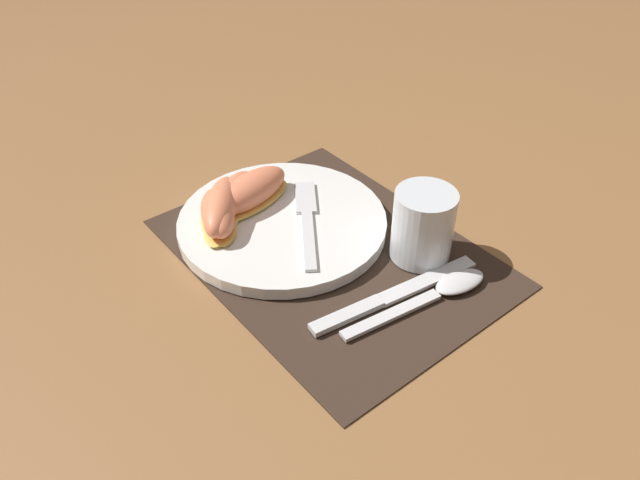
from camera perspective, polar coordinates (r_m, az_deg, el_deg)
The scene contains 11 objects.
ground_plane at distance 0.78m, azimuth 0.94°, elevation -1.20°, with size 3.00×3.00×0.00m, color olive.
placemat at distance 0.78m, azimuth 0.94°, elevation -1.09°, with size 0.41×0.31×0.00m.
plate at distance 0.81m, azimuth -3.46°, elevation 1.57°, with size 0.27×0.27×0.02m.
juice_glass at distance 0.75m, azimuth 9.36°, elevation 1.06°, with size 0.07×0.07×0.09m.
knife at distance 0.71m, azimuth 6.59°, elevation -5.08°, with size 0.05×0.22×0.01m.
spoon at distance 0.73m, azimuth 11.10°, elevation -4.53°, with size 0.05×0.20×0.01m.
fork at distance 0.80m, azimuth -1.20°, elevation 2.16°, with size 0.16×0.12×0.00m.
citrus_wedge_0 at distance 0.82m, azimuth -6.45°, elevation 4.38°, with size 0.08×0.14×0.04m.
citrus_wedge_1 at distance 0.82m, azimuth -8.13°, elevation 3.98°, with size 0.09×0.11×0.04m.
citrus_wedge_2 at distance 0.80m, azimuth -9.01°, elevation 2.90°, with size 0.12×0.11×0.04m.
citrus_wedge_3 at distance 0.79m, azimuth -9.32°, elevation 2.30°, with size 0.11×0.08×0.04m.
Camera 1 is at (0.46, -0.38, 0.50)m, focal length 35.00 mm.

